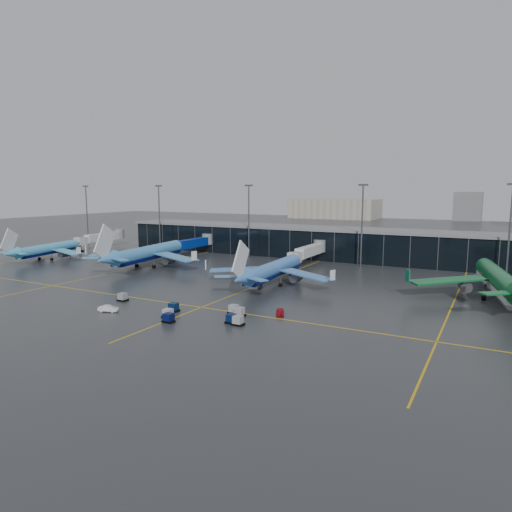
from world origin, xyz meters
The scene contains 14 objects.
ground centered at (0.00, 0.00, 0.00)m, with size 600.00×600.00×0.00m, color #282B2D.
terminal_pier centered at (0.00, 62.00, 5.42)m, with size 142.00×17.00×10.70m.
jet_bridges centered at (-35.00, 42.99, 4.55)m, with size 94.00×27.50×7.20m.
flood_masts centered at (5.00, 50.00, 13.81)m, with size 203.00×0.50×25.50m.
distant_hangars centered at (49.94, 270.08, 8.79)m, with size 260.00×71.00×22.00m.
taxi_lines centered at (10.00, 10.61, 0.01)m, with size 220.00×120.00×0.02m.
airliner_klm_west centered at (-73.39, 13.59, 5.71)m, with size 32.61×37.14×11.41m, color #46B0E6, non-canonical shape.
airliner_arkefly centered at (-32.87, 18.30, 6.94)m, with size 39.65×45.16×13.88m, color #3F8CCE, non-canonical shape.
airliner_klm_near centered at (12.91, 12.63, 6.14)m, with size 35.10×39.97×12.28m, color #3E79CB, non-canonical shape.
airliner_aer_lingus centered at (63.14, 21.78, 6.99)m, with size 39.96×45.51×13.99m, color #0B6029, non-canonical shape.
baggage_carts centered at (12.63, -20.72, 0.76)m, with size 33.18×12.30×1.70m.
mobile_airstair centered at (10.86, 6.25, 0.77)m, with size 2.95×3.66×3.45m.
service_van_red centered at (26.62, -12.58, 0.62)m, with size 1.47×3.65×1.25m, color #A80C1C.
service_van_white centered at (-4.25, -26.31, 0.65)m, with size 1.38×3.94×1.30m, color silver.
Camera 1 is at (62.51, -89.39, 23.80)m, focal length 32.00 mm.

